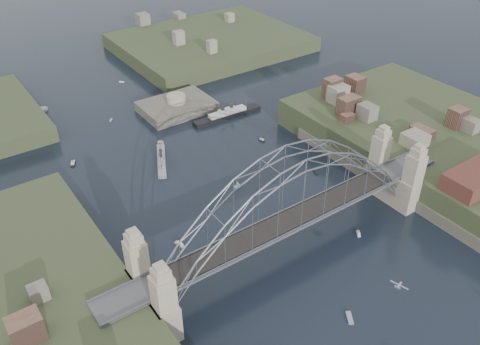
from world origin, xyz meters
name	(u,v)px	position (x,y,z in m)	size (l,w,h in m)	color
ground	(289,250)	(0.00, 0.00, 0.00)	(500.00, 500.00, 0.00)	black
bridge	(292,205)	(0.00, 0.00, 12.32)	(84.00, 13.80, 24.60)	#4F4F52
shore_east	(456,159)	(57.32, 0.00, 1.97)	(50.50, 90.00, 12.00)	#333E23
headland_ne	(211,47)	(50.00, 110.00, 0.75)	(70.00, 55.00, 9.50)	#333E23
fort_island	(177,112)	(12.00, 70.00, -0.34)	(22.00, 16.00, 9.40)	#524E42
naval_cruiser_near	(161,160)	(-6.13, 46.01, 0.73)	(8.81, 15.09, 4.73)	#919599
naval_cruiser_far	(34,118)	(-27.08, 89.94, 0.75)	(11.18, 11.74, 4.81)	#919599
ocean_liner	(227,115)	(22.71, 57.18, 0.88)	(23.19, 3.82, 5.67)	black
aeroplane	(399,286)	(4.34, -24.31, 7.95)	(1.87, 3.30, 0.49)	#AAABB2
small_boat_a	(180,244)	(-18.23, 14.67, 0.28)	(1.42, 2.83, 1.43)	silver
small_boat_b	(237,184)	(4.13, 25.02, 0.99)	(1.83, 1.23, 2.38)	silver
small_boat_c	(350,318)	(-2.40, -20.35, 0.15)	(2.35, 2.92, 0.45)	silver
small_boat_d	(262,140)	(22.74, 39.46, 0.29)	(0.96, 2.05, 1.43)	silver
small_boat_e	(73,163)	(-25.94, 58.85, 0.28)	(2.31, 3.24, 1.43)	silver
small_boat_f	(160,142)	(-1.67, 55.14, 0.30)	(1.69, 1.35, 1.43)	silver
small_boat_h	(111,120)	(-7.89, 75.91, 0.15)	(1.55, 1.71, 0.45)	silver
small_boat_i	(316,172)	(24.65, 18.59, 0.15)	(1.89, 2.59, 0.45)	silver
small_boat_k	(122,82)	(6.53, 100.35, 0.15)	(1.63, 1.79, 0.45)	silver
small_boat_l	(72,234)	(-36.14, 31.23, 0.28)	(2.77, 1.60, 1.43)	silver
small_boat_m	(358,233)	(15.90, -4.95, 0.29)	(1.62, 1.98, 1.43)	silver
small_boat_n	(223,74)	(38.91, 83.81, 0.85)	(1.33, 2.57, 2.38)	silver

